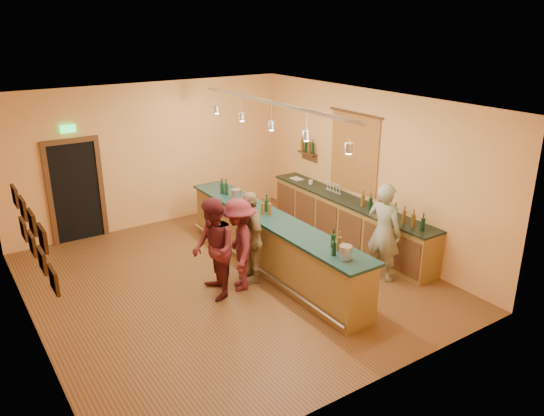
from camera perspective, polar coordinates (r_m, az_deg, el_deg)
floor at (r=9.72m, az=-4.54°, el=-7.85°), size 7.00×7.00×0.00m
ceiling at (r=8.71m, az=-5.12°, el=11.12°), size 6.50×7.00×0.02m
wall_back at (r=12.15m, az=-12.91°, el=5.53°), size 6.50×0.02×3.20m
wall_front at (r=6.48m, az=10.58°, el=-7.26°), size 6.50×0.02×3.20m
wall_left at (r=8.15m, az=-25.22°, el=-3.10°), size 0.02×7.00×3.20m
wall_right at (r=10.95m, az=10.24°, el=4.15°), size 0.02×7.00×3.20m
doorway at (r=11.79m, az=-20.38°, el=1.93°), size 1.15×0.09×2.48m
tapestry at (r=11.16m, az=8.83°, el=5.85°), size 0.03×1.40×1.60m
bottle_shelf at (r=12.28m, az=3.87°, el=6.45°), size 0.17×0.55×0.54m
picture_grid at (r=7.33m, az=-24.32°, el=-2.48°), size 0.06×2.20×0.70m
back_counter at (r=11.24m, az=8.23°, el=-1.31°), size 0.60×4.55×1.27m
tasting_bar at (r=9.88m, az=-0.05°, el=-3.41°), size 0.73×5.10×1.38m
pendant_track at (r=9.20m, az=-0.05°, el=10.31°), size 0.11×4.60×0.50m
bartender at (r=9.63m, az=11.94°, el=-2.56°), size 0.58×0.75×1.81m
customer_a at (r=8.89m, az=-6.31°, el=-4.44°), size 0.83×0.97×1.74m
customer_b at (r=9.41m, az=-2.36°, el=-3.11°), size 0.60×1.05×1.68m
customer_c at (r=9.14m, az=-3.59°, el=-3.96°), size 1.00×1.23×1.65m
bar_stool at (r=11.48m, az=-2.22°, el=-0.27°), size 0.34×0.34×0.70m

